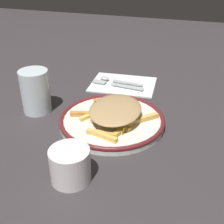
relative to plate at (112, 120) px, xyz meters
The scene contains 8 objects.
ground_plane 0.01m from the plate, ahead, with size 2.60×2.60×0.00m, color #363133.
plate is the anchor object (origin of this frame).
fries_heap 0.03m from the plate, 75.91° to the right, with size 0.20×0.23×0.04m.
napkin 0.25m from the plate, ahead, with size 0.16×0.21×0.01m, color white.
fork 0.23m from the plate, 13.08° to the left, with size 0.04×0.18×0.01m.
spoon 0.26m from the plate, 16.48° to the left, with size 0.03×0.15×0.01m.
water_glass 0.23m from the plate, 88.32° to the left, with size 0.08×0.08×0.12m, color silver.
coffee_mug 0.22m from the plate, behind, with size 0.10×0.08×0.07m.
Camera 1 is at (-0.62, -0.19, 0.41)m, focal length 46.84 mm.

